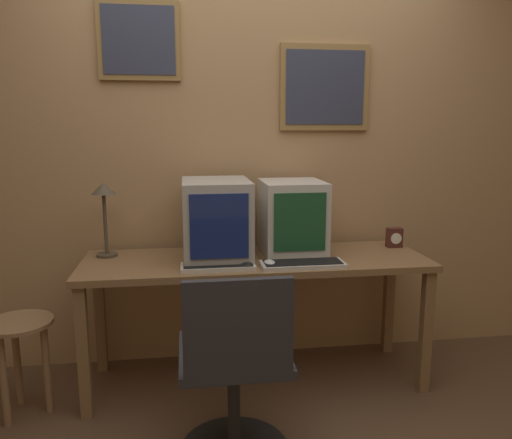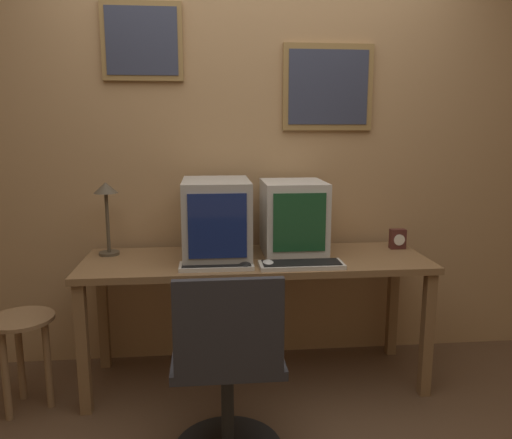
% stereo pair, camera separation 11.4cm
% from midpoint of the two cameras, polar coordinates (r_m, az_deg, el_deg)
% --- Properties ---
extents(wall_back, '(8.00, 0.08, 2.60)m').
position_cam_midpoint_polar(wall_back, '(3.05, 0.37, 8.03)').
color(wall_back, tan).
rests_on(wall_back, ground_plane).
extents(desk, '(1.89, 0.60, 0.73)m').
position_cam_midpoint_polar(desk, '(2.79, 1.18, -6.04)').
color(desk, olive).
rests_on(desk, ground_plane).
extents(monitor_left, '(0.36, 0.47, 0.43)m').
position_cam_midpoint_polar(monitor_left, '(2.72, -3.34, 0.01)').
color(monitor_left, '#B7B2A8').
rests_on(monitor_left, desk).
extents(monitor_right, '(0.34, 0.40, 0.41)m').
position_cam_midpoint_polar(monitor_right, '(2.84, 5.42, 0.23)').
color(monitor_right, beige).
rests_on(monitor_right, desk).
extents(keyboard_main, '(0.38, 0.15, 0.03)m').
position_cam_midpoint_polar(keyboard_main, '(2.57, -3.27, -5.32)').
color(keyboard_main, beige).
rests_on(keyboard_main, desk).
extents(keyboard_side, '(0.44, 0.16, 0.03)m').
position_cam_midpoint_polar(keyboard_side, '(2.61, 6.46, -5.15)').
color(keyboard_side, beige).
rests_on(keyboard_side, desk).
extents(mouse_near_keyboard, '(0.06, 0.11, 0.04)m').
position_cam_midpoint_polar(mouse_near_keyboard, '(2.59, 2.66, -5.06)').
color(mouse_near_keyboard, silver).
rests_on(mouse_near_keyboard, desk).
extents(mouse_far_corner, '(0.07, 0.10, 0.04)m').
position_cam_midpoint_polar(mouse_far_corner, '(2.56, 0.01, -5.20)').
color(mouse_far_corner, black).
rests_on(mouse_far_corner, desk).
extents(desk_clock, '(0.09, 0.06, 0.12)m').
position_cam_midpoint_polar(desk_clock, '(3.09, 16.91, -2.15)').
color(desk_clock, '#4C231E').
rests_on(desk_clock, desk).
extents(desk_lamp, '(0.13, 0.13, 0.41)m').
position_cam_midpoint_polar(desk_lamp, '(2.88, -15.65, 2.04)').
color(desk_lamp, '#4C4233').
rests_on(desk_lamp, desk).
extents(office_chair, '(0.49, 0.49, 0.88)m').
position_cam_midpoint_polar(office_chair, '(2.23, -1.71, -17.66)').
color(office_chair, black).
rests_on(office_chair, ground_plane).
extents(side_stool, '(0.33, 0.33, 0.50)m').
position_cam_midpoint_polar(side_stool, '(2.84, -24.08, -12.52)').
color(side_stool, '#8E6B47').
rests_on(side_stool, ground_plane).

